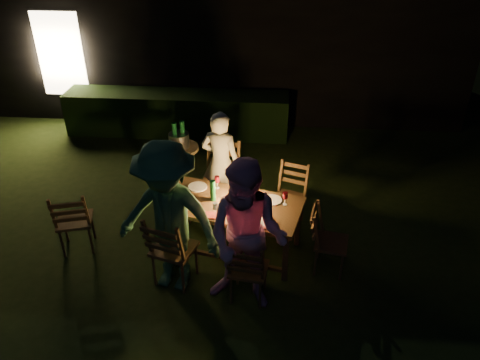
# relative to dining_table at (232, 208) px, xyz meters

# --- Properties ---
(garden_envelope) EXTENTS (40.00, 40.00, 3.20)m
(garden_envelope) POSITION_rel_dining_table_xyz_m (-0.89, 5.84, 0.94)
(garden_envelope) COLOR black
(garden_envelope) RESTS_ON ground
(dining_table) EXTENTS (1.84, 1.21, 0.70)m
(dining_table) POSITION_rel_dining_table_xyz_m (0.00, 0.00, 0.00)
(dining_table) COLOR #472F17
(dining_table) RESTS_ON ground
(chair_near_left) EXTENTS (0.58, 0.60, 1.02)m
(chair_near_left) POSITION_rel_dining_table_xyz_m (-0.62, -0.64, -0.33)
(chair_near_left) COLOR #472F17
(chair_near_left) RESTS_ON ground
(chair_near_right) EXTENTS (0.46, 0.49, 0.90)m
(chair_near_right) POSITION_rel_dining_table_xyz_m (0.26, -0.85, -0.36)
(chair_near_right) COLOR #472F17
(chair_near_right) RESTS_ON ground
(chair_far_left) EXTENTS (0.57, 0.60, 1.08)m
(chair_far_left) POSITION_rel_dining_table_xyz_m (-0.26, 0.86, -0.31)
(chair_far_left) COLOR #472F17
(chair_far_left) RESTS_ON ground
(chair_far_right) EXTENTS (0.53, 0.55, 0.91)m
(chair_far_right) POSITION_rel_dining_table_xyz_m (0.72, 0.62, -0.36)
(chair_far_right) COLOR #472F17
(chair_far_right) RESTS_ON ground
(chair_end) EXTENTS (0.49, 0.47, 0.89)m
(chair_end) POSITION_rel_dining_table_xyz_m (1.20, -0.29, -0.37)
(chair_end) COLOR #472F17
(chair_end) RESTS_ON ground
(chair_spare) EXTENTS (0.53, 0.56, 0.95)m
(chair_spare) POSITION_rel_dining_table_xyz_m (-1.98, -0.16, -0.35)
(chair_spare) COLOR #472F17
(chair_spare) RESTS_ON ground
(person_house_side) EXTENTS (0.63, 0.49, 1.53)m
(person_house_side) POSITION_rel_dining_table_xyz_m (-0.25, 0.90, 0.13)
(person_house_side) COLOR beige
(person_house_side) RESTS_ON ground
(person_opp_right) EXTENTS (1.00, 0.86, 1.79)m
(person_opp_right) POSITION_rel_dining_table_xyz_m (0.25, -0.90, 0.26)
(person_opp_right) COLOR #E49DC8
(person_opp_right) RESTS_ON ground
(person_opp_left) EXTENTS (1.33, 0.95, 1.86)m
(person_opp_left) POSITION_rel_dining_table_xyz_m (-0.63, -0.69, 0.29)
(person_opp_left) COLOR #346943
(person_opp_left) RESTS_ON ground
(lantern) EXTENTS (0.16, 0.16, 0.35)m
(lantern) POSITION_rel_dining_table_xyz_m (0.06, 0.04, 0.23)
(lantern) COLOR white
(lantern) RESTS_ON dining_table
(plate_far_left) EXTENTS (0.25, 0.25, 0.01)m
(plate_far_left) POSITION_rel_dining_table_xyz_m (-0.48, 0.34, 0.08)
(plate_far_left) COLOR white
(plate_far_left) RESTS_ON dining_table
(plate_near_left) EXTENTS (0.25, 0.25, 0.01)m
(plate_near_left) POSITION_rel_dining_table_xyz_m (-0.59, -0.09, 0.08)
(plate_near_left) COLOR white
(plate_near_left) RESTS_ON dining_table
(plate_far_right) EXTENTS (0.25, 0.25, 0.01)m
(plate_far_right) POSITION_rel_dining_table_xyz_m (0.49, 0.11, 0.08)
(plate_far_right) COLOR white
(plate_far_right) RESTS_ON dining_table
(plate_near_right) EXTENTS (0.25, 0.25, 0.01)m
(plate_near_right) POSITION_rel_dining_table_xyz_m (0.39, -0.32, 0.08)
(plate_near_right) COLOR white
(plate_near_right) RESTS_ON dining_table
(wineglass_a) EXTENTS (0.06, 0.06, 0.18)m
(wineglass_a) POSITION_rel_dining_table_xyz_m (-0.23, 0.34, 0.16)
(wineglass_a) COLOR #59070F
(wineglass_a) RESTS_ON dining_table
(wineglass_b) EXTENTS (0.06, 0.06, 0.18)m
(wineglass_b) POSITION_rel_dining_table_xyz_m (-0.73, 0.05, 0.16)
(wineglass_b) COLOR #59070F
(wineglass_b) RESTS_ON dining_table
(wineglass_c) EXTENTS (0.06, 0.06, 0.18)m
(wineglass_c) POSITION_rel_dining_table_xyz_m (0.23, -0.34, 0.16)
(wineglass_c) COLOR #59070F
(wineglass_c) RESTS_ON dining_table
(wineglass_d) EXTENTS (0.06, 0.06, 0.18)m
(wineglass_d) POSITION_rel_dining_table_xyz_m (0.64, 0.03, 0.16)
(wineglass_d) COLOR #59070F
(wineglass_d) RESTS_ON dining_table
(wineglass_e) EXTENTS (0.06, 0.06, 0.18)m
(wineglass_e) POSITION_rel_dining_table_xyz_m (-0.17, -0.27, 0.16)
(wineglass_e) COLOR silver
(wineglass_e) RESTS_ON dining_table
(bottle_table) EXTENTS (0.07, 0.07, 0.28)m
(bottle_table) POSITION_rel_dining_table_xyz_m (-0.24, 0.06, 0.21)
(bottle_table) COLOR #0F471E
(bottle_table) RESTS_ON dining_table
(napkin_left) EXTENTS (0.18, 0.14, 0.01)m
(napkin_left) POSITION_rel_dining_table_xyz_m (-0.22, -0.28, 0.08)
(napkin_left) COLOR red
(napkin_left) RESTS_ON dining_table
(napkin_right) EXTENTS (0.18, 0.14, 0.01)m
(napkin_right) POSITION_rel_dining_table_xyz_m (0.46, -0.42, 0.08)
(napkin_right) COLOR red
(napkin_right) RESTS_ON dining_table
(phone) EXTENTS (0.14, 0.07, 0.01)m
(phone) POSITION_rel_dining_table_xyz_m (-0.67, -0.15, 0.07)
(phone) COLOR black
(phone) RESTS_ON dining_table
(side_table) EXTENTS (0.57, 0.57, 0.76)m
(side_table) POSITION_rel_dining_table_xyz_m (-0.91, 1.35, 0.04)
(side_table) COLOR olive
(side_table) RESTS_ON ground
(ice_bucket) EXTENTS (0.30, 0.30, 0.22)m
(ice_bucket) POSITION_rel_dining_table_xyz_m (-0.91, 1.35, 0.24)
(ice_bucket) COLOR #A5A8AD
(ice_bucket) RESTS_ON side_table
(bottle_bucket_a) EXTENTS (0.07, 0.07, 0.32)m
(bottle_bucket_a) POSITION_rel_dining_table_xyz_m (-0.96, 1.31, 0.29)
(bottle_bucket_a) COLOR #0F471E
(bottle_bucket_a) RESTS_ON side_table
(bottle_bucket_b) EXTENTS (0.07, 0.07, 0.32)m
(bottle_bucket_b) POSITION_rel_dining_table_xyz_m (-0.86, 1.39, 0.29)
(bottle_bucket_b) COLOR #0F471E
(bottle_bucket_b) RESTS_ON side_table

